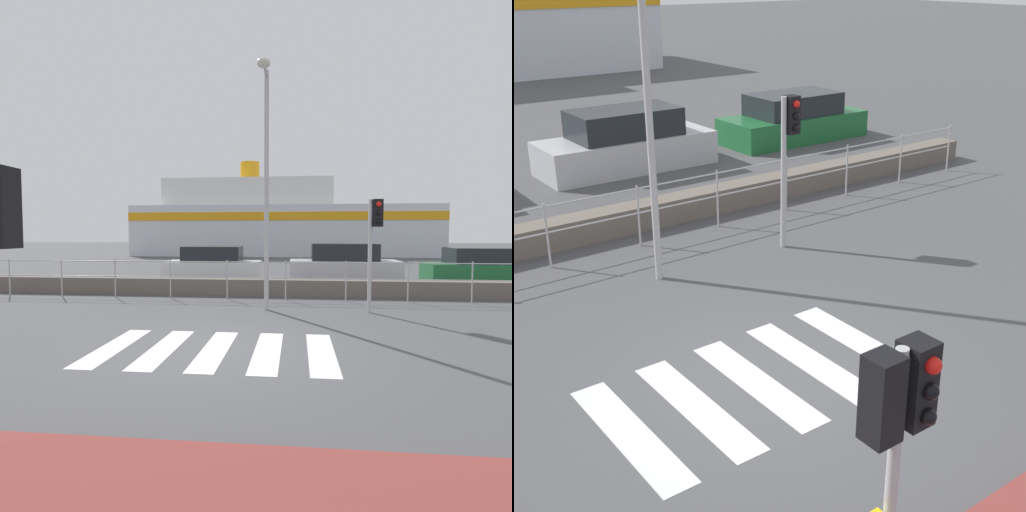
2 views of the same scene
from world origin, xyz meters
TOP-DOWN VIEW (x-y plane):
  - ground_plane at (0.00, 0.00)m, footprint 160.00×160.00m
  - crosswalk at (-0.17, 0.00)m, footprint 4.05×2.40m
  - seawall at (0.00, 6.12)m, footprint 21.62×0.55m
  - harbor_fence at (0.00, 5.24)m, footprint 19.49×0.04m
  - traffic_light_far at (3.13, 3.55)m, footprint 0.34×0.32m
  - streetlamp at (0.43, 3.46)m, footprint 0.32×1.20m
  - ferry_boat at (-0.65, 31.04)m, footprint 26.81×8.29m
  - parked_car_white at (-2.43, 10.43)m, footprint 4.13×1.75m
  - parked_car_silver at (3.19, 10.43)m, footprint 4.52×1.78m
  - parked_car_green at (8.76, 10.43)m, footprint 4.46×1.86m

SIDE VIEW (x-z plane):
  - ground_plane at x=0.00m, z-range 0.00..0.00m
  - crosswalk at x=-0.17m, z-range 0.00..0.01m
  - seawall at x=0.00m, z-range 0.00..0.52m
  - parked_car_green at x=8.76m, z-range -0.10..1.31m
  - parked_car_white at x=-2.43m, z-range -0.11..1.33m
  - parked_car_silver at x=3.19m, z-range -0.12..1.45m
  - harbor_fence at x=0.00m, z-range 0.18..1.37m
  - traffic_light_far at x=3.13m, z-range 0.67..3.50m
  - ferry_boat at x=-0.65m, z-range -1.42..7.25m
  - streetlamp at x=0.43m, z-range 0.74..6.84m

